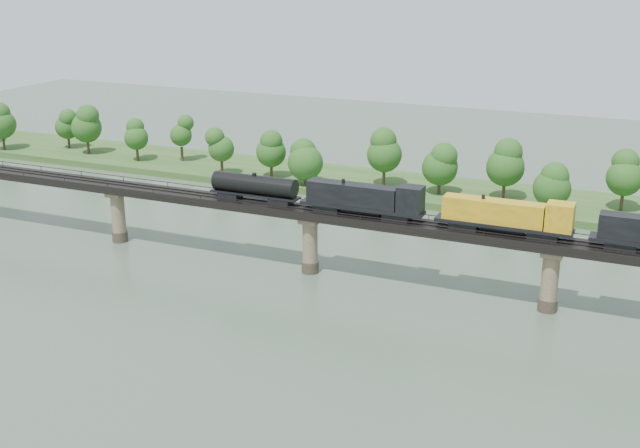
% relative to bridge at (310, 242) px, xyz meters
% --- Properties ---
extents(ground, '(400.00, 400.00, 0.00)m').
position_rel_bridge_xyz_m(ground, '(0.00, -30.00, -5.46)').
color(ground, '#3C4C3C').
rests_on(ground, ground).
extents(far_bank, '(300.00, 24.00, 1.60)m').
position_rel_bridge_xyz_m(far_bank, '(0.00, 55.00, -4.66)').
color(far_bank, '#2D4E1F').
rests_on(far_bank, ground).
extents(bridge, '(236.00, 30.00, 11.50)m').
position_rel_bridge_xyz_m(bridge, '(0.00, 0.00, 0.00)').
color(bridge, '#473A2D').
rests_on(bridge, ground).
extents(bridge_superstructure, '(220.00, 4.90, 0.75)m').
position_rel_bridge_xyz_m(bridge_superstructure, '(0.00, 0.00, 6.33)').
color(bridge_superstructure, black).
rests_on(bridge_superstructure, bridge).
extents(far_treeline, '(289.06, 17.54, 13.60)m').
position_rel_bridge_xyz_m(far_treeline, '(-8.21, 50.52, 3.37)').
color(far_treeline, '#382619').
rests_on(far_treeline, far_bank).
extents(freight_train, '(84.56, 3.29, 5.82)m').
position_rel_bridge_xyz_m(freight_train, '(24.86, 0.00, 8.82)').
color(freight_train, black).
rests_on(freight_train, bridge).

